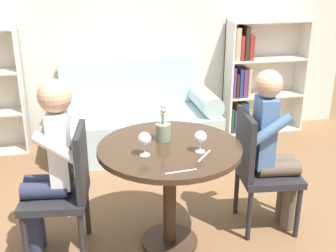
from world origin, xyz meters
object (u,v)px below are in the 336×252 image
Objects in this scene: bookshelf_right at (254,78)px; chair_left at (65,187)px; chair_right at (259,166)px; person_left at (49,164)px; couch at (134,121)px; wine_glass_left at (145,139)px; wine_glass_right at (200,137)px; flower_vase at (163,128)px; person_right at (274,148)px.

chair_left is at bearing -138.28° from bookshelf_right.
person_left is at bearing 96.06° from chair_right.
person_left is at bearing -95.19° from chair_left.
couch reaches higher than wine_glass_left.
couch is at bearing -169.47° from bookshelf_right.
chair_left is 1.37m from chair_right.
wine_glass_right is 0.55× the size of flower_vase.
flower_vase reaches higher than wine_glass_left.
couch is 1.78m from chair_left.
chair_right is 3.51× the size of flower_vase.
chair_right is 0.17m from person_right.
flower_vase is at bearing 94.51° from chair_right.
chair_left is (-0.69, -1.64, 0.18)m from couch.
person_right is at bearing -3.09° from flower_vase.
person_right reaches higher than wine_glass_right.
person_right is (-0.67, -1.92, 0.00)m from bookshelf_right.
chair_left is at bearing 96.86° from chair_right.
chair_right is 0.67m from wine_glass_right.
chair_right is 0.74× the size of person_left.
person_right reaches higher than wine_glass_left.
person_left is at bearing 95.45° from person_right.
wine_glass_left is at bearing 109.06° from chair_right.
couch is 1.85m from person_right.
flower_vase reaches higher than wine_glass_right.
couch is at bearing 164.98° from chair_left.
bookshelf_right is at bearing 52.01° from wine_glass_left.
wine_glass_right is at bearing 84.11° from person_left.
wine_glass_right is at bearing -52.04° from flower_vase.
couch is 12.20× the size of wine_glass_right.
chair_left is 1.00× the size of chair_right.
bookshelf_right reaches higher than couch.
chair_right is (-0.77, -1.90, -0.14)m from bookshelf_right.
flower_vase is (0.67, 0.03, 0.35)m from chair_left.
flower_vase reaches higher than couch.
bookshelf_right is 5.07× the size of flower_vase.
person_left is (-0.09, 0.02, 0.16)m from chair_left.
person_right reaches higher than flower_vase.
wine_glass_right is 0.31m from flower_vase.
bookshelf_right is 1.45× the size of chair_right.
person_left is at bearing -179.06° from flower_vase.
couch reaches higher than chair_left.
wine_glass_left reaches higher than chair_right.
person_right is at bearing -64.74° from couch.
flower_vase is (-0.71, 0.03, 0.35)m from chair_right.
wine_glass_right is at bearing 84.04° from chair_left.
flower_vase is at bearing 127.96° from wine_glass_right.
chair_right is 5.91× the size of wine_glass_left.
person_right is 8.61× the size of wine_glass_right.
chair_left is 0.74× the size of person_left.
wine_glass_left is 1.08× the size of wine_glass_right.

